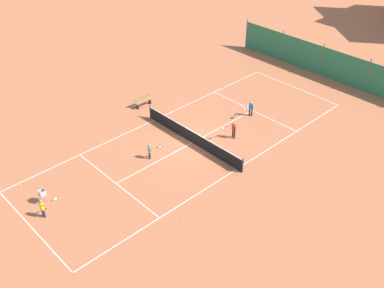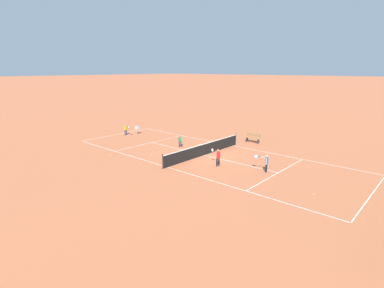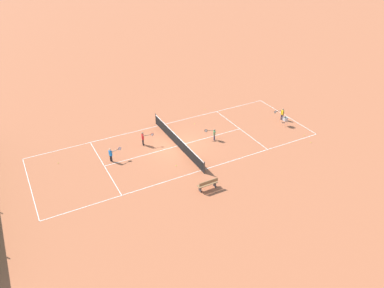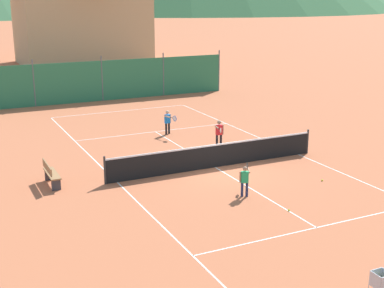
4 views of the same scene
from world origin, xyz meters
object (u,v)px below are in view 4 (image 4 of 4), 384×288
Objects in this scene: ball_hopper at (381,282)px; tennis_ball_service_box at (169,115)px; alpine_chalet at (80,4)px; tennis_ball_alley_right at (322,180)px; player_near_service at (219,132)px; courtside_bench at (51,173)px; player_near_baseline at (168,121)px; tennis_ball_near_corner at (289,210)px; tennis_net at (215,155)px; player_far_baseline at (245,178)px; tennis_ball_alley_left at (140,165)px.

tennis_ball_service_box is at bearing 79.83° from ball_hopper.
ball_hopper is 46.69m from alpine_chalet.
tennis_ball_alley_right is 39.31m from alpine_chalet.
courtside_bench is (-7.87, -1.72, -0.28)m from player_near_service.
courtside_bench is (-8.43, -8.75, 0.42)m from tennis_ball_service_box.
tennis_ball_near_corner is (-0.37, -10.65, -0.67)m from player_near_baseline.
alpine_chalet is (5.49, 46.08, 5.16)m from ball_hopper.
tennis_ball_service_box is (1.70, 3.85, -0.67)m from player_near_baseline.
tennis_net is 9.74m from tennis_ball_service_box.
player_near_baseline is 4.26m from tennis_ball_service_box.
player_near_baseline is 18.11× the size of tennis_ball_near_corner.
tennis_ball_alley_right is (1.29, -5.65, -0.69)m from player_near_service.
alpine_chalet is at bearing 83.59° from tennis_net.
tennis_net is at bearing -93.88° from player_near_baseline.
player_far_baseline is 0.08× the size of alpine_chalet.
player_far_baseline is (-0.58, -3.22, 0.14)m from tennis_net.
alpine_chalet is at bearing 73.50° from courtside_bench.
player_far_baseline reaches higher than courtside_bench.
ball_hopper is at bearing -66.44° from courtside_bench.
player_near_service reaches higher than ball_hopper.
tennis_ball_alley_left is at bearing 112.55° from tennis_ball_near_corner.
tennis_net reaches higher than courtside_bench.
player_near_service is 33.69m from alpine_chalet.
tennis_net is 7.68× the size of player_near_baseline.
tennis_ball_service_box is (-0.73, 12.68, 0.00)m from tennis_ball_alley_right.
player_near_baseline reaches higher than player_far_baseline.
courtside_bench is at bearing -167.65° from player_near_service.
ball_hopper is at bearing -84.31° from tennis_ball_alley_left.
ball_hopper is 0.07× the size of alpine_chalet.
player_near_service reaches higher than player_near_baseline.
tennis_ball_alley_left is 11.91m from ball_hopper.
ball_hopper is at bearing -98.12° from tennis_net.
ball_hopper reaches higher than courtside_bench.
ball_hopper is (-1.87, -16.05, -0.04)m from player_near_baseline.
player_far_baseline is at bearing 82.83° from ball_hopper.
tennis_ball_alley_right is at bearing 32.90° from tennis_ball_near_corner.
player_near_baseline is 8.33m from courtside_bench.
tennis_net reaches higher than tennis_ball_near_corner.
player_near_baseline is at bearing -113.85° from tennis_ball_service_box.
alpine_chalet is (2.48, 33.21, 5.09)m from player_near_service.
tennis_ball_alley_right is at bearing -74.63° from player_near_baseline.
player_far_baseline is at bearing -100.20° from tennis_net.
tennis_net is 6.39m from courtside_bench.
player_near_baseline is at bearing -96.88° from alpine_chalet.
alpine_chalet is at bearing 83.12° from player_near_baseline.
tennis_net is at bearing 79.80° from player_far_baseline.
player_far_baseline is 5.14m from tennis_ball_alley_left.
tennis_ball_service_box is at bearing 59.51° from tennis_ball_alley_left.
player_near_baseline is 0.09× the size of alpine_chalet.
player_far_baseline reaches higher than tennis_ball_alley_right.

